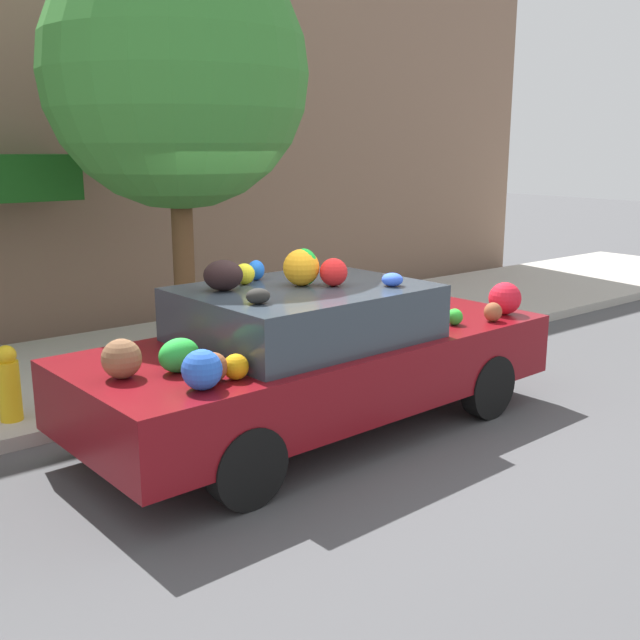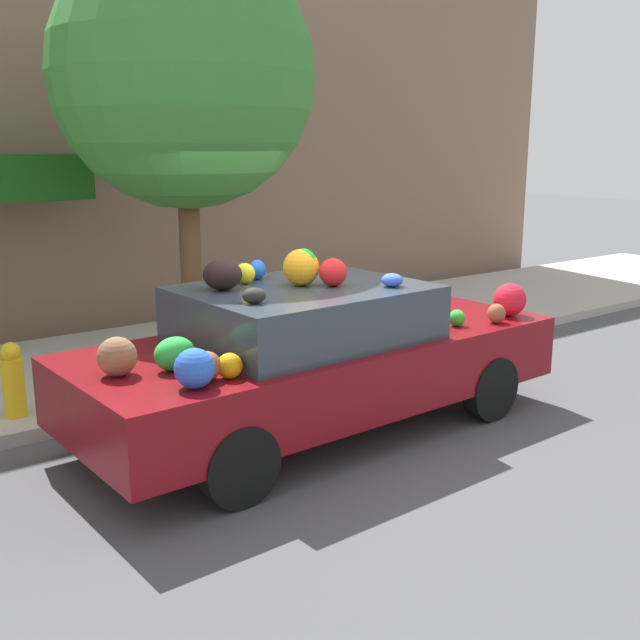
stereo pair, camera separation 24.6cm
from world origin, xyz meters
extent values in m
plane|color=#4C4C4F|center=(0.00, 0.00, 0.00)|extent=(60.00, 60.00, 0.00)
cube|color=#B2ADA3|center=(0.00, 2.70, 0.06)|extent=(24.00, 3.20, 0.13)
cube|color=#846651|center=(0.00, 4.95, 3.20)|extent=(18.00, 0.30, 6.39)
cylinder|color=brown|center=(-0.05, 2.29, 1.21)|extent=(0.24, 0.24, 2.16)
sphere|color=#388433|center=(-0.05, 2.29, 3.29)|extent=(2.86, 2.86, 2.86)
cylinder|color=gold|center=(-2.26, 1.54, 0.40)|extent=(0.20, 0.20, 0.55)
sphere|color=gold|center=(-2.26, 1.54, 0.74)|extent=(0.18, 0.18, 0.18)
cube|color=maroon|center=(0.00, -0.11, 0.60)|extent=(4.61, 1.96, 0.58)
cube|color=#333D47|center=(-0.18, -0.11, 1.12)|extent=(2.10, 1.66, 0.47)
cylinder|color=black|center=(1.38, 0.77, 0.31)|extent=(0.63, 0.20, 0.62)
cylinder|color=black|center=(1.44, -0.89, 0.31)|extent=(0.63, 0.20, 0.62)
cylinder|color=black|center=(-1.44, 0.67, 0.31)|extent=(0.63, 0.20, 0.62)
cylinder|color=black|center=(-1.38, -0.99, 0.31)|extent=(0.63, 0.20, 0.62)
sphere|color=brown|center=(-1.45, -0.68, 1.00)|extent=(0.24, 0.24, 0.22)
ellipsoid|color=black|center=(-0.82, 0.17, 1.49)|extent=(0.38, 0.37, 0.26)
sphere|color=green|center=(1.25, -0.60, 0.97)|extent=(0.22, 0.22, 0.16)
sphere|color=red|center=(1.96, 0.51, 0.97)|extent=(0.17, 0.17, 0.15)
sphere|color=red|center=(0.03, -0.26, 1.48)|extent=(0.33, 0.33, 0.24)
sphere|color=blue|center=(-1.60, -0.79, 1.03)|extent=(0.41, 0.41, 0.29)
ellipsoid|color=green|center=(-0.14, -0.07, 1.52)|extent=(0.24, 0.29, 0.32)
ellipsoid|color=black|center=(-0.91, -0.47, 1.42)|extent=(0.23, 0.21, 0.12)
sphere|color=brown|center=(-1.93, -0.19, 1.04)|extent=(0.37, 0.37, 0.30)
ellipsoid|color=yellow|center=(-1.43, -0.15, 0.95)|extent=(0.34, 0.33, 0.13)
ellipsoid|color=green|center=(-1.53, -0.32, 1.02)|extent=(0.36, 0.28, 0.26)
sphere|color=orange|center=(-1.29, -0.74, 0.98)|extent=(0.27, 0.27, 0.19)
ellipsoid|color=white|center=(0.95, -0.25, 0.95)|extent=(0.14, 0.22, 0.13)
sphere|color=yellow|center=(-0.53, 0.30, 1.45)|extent=(0.22, 0.22, 0.19)
ellipsoid|color=brown|center=(1.64, -0.74, 0.98)|extent=(0.25, 0.25, 0.19)
ellipsoid|color=blue|center=(0.43, -0.58, 1.42)|extent=(0.26, 0.26, 0.12)
sphere|color=red|center=(2.00, -0.60, 1.05)|extent=(0.36, 0.36, 0.33)
ellipsoid|color=blue|center=(-0.32, 0.43, 1.45)|extent=(0.25, 0.26, 0.18)
ellipsoid|color=purple|center=(-1.82, 0.03, 0.95)|extent=(0.18, 0.16, 0.12)
sphere|color=orange|center=(-0.17, -0.06, 1.52)|extent=(0.40, 0.40, 0.32)
camera|label=1|loc=(-4.08, -5.20, 2.55)|focal=42.00mm
camera|label=2|loc=(-3.89, -5.35, 2.55)|focal=42.00mm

